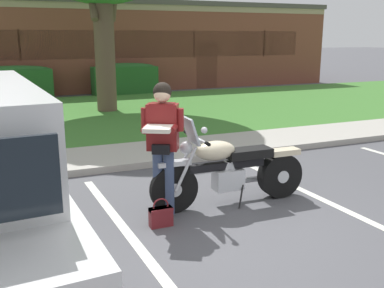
% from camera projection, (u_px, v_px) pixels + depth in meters
% --- Properties ---
extents(ground_plane, '(140.00, 140.00, 0.00)m').
position_uv_depth(ground_plane, '(229.00, 227.00, 5.35)').
color(ground_plane, '#4C4C51').
extents(curb_strip, '(60.00, 0.20, 0.12)m').
position_uv_depth(curb_strip, '(154.00, 163.00, 7.87)').
color(curb_strip, '#ADA89E').
rests_on(curb_strip, ground).
extents(concrete_walk, '(60.00, 1.50, 0.08)m').
position_uv_depth(concrete_walk, '(140.00, 153.00, 8.63)').
color(concrete_walk, '#ADA89E').
rests_on(concrete_walk, ground).
extents(grass_lawn, '(60.00, 8.10, 0.06)m').
position_uv_depth(grass_lawn, '(93.00, 114.00, 12.92)').
color(grass_lawn, '#3D752D').
rests_on(grass_lawn, ground).
extents(stall_stripe_0, '(0.30, 4.40, 0.01)m').
position_uv_depth(stall_stripe_0, '(131.00, 237.00, 5.08)').
color(stall_stripe_0, silver).
rests_on(stall_stripe_0, ground).
extents(stall_stripe_1, '(0.30, 4.40, 0.01)m').
position_uv_depth(stall_stripe_1, '(327.00, 202.00, 6.16)').
color(stall_stripe_1, silver).
rests_on(stall_stripe_1, ground).
extents(motorcycle, '(2.24, 0.82, 1.26)m').
position_uv_depth(motorcycle, '(235.00, 169.00, 6.01)').
color(motorcycle, black).
rests_on(motorcycle, ground).
extents(rider_person, '(0.60, 0.67, 1.70)m').
position_uv_depth(rider_person, '(163.00, 139.00, 5.51)').
color(rider_person, black).
rests_on(rider_person, ground).
extents(handbag, '(0.28, 0.13, 0.36)m').
position_uv_depth(handbag, '(161.00, 215.00, 5.35)').
color(handbag, maroon).
rests_on(handbag, ground).
extents(hedge_left, '(2.64, 0.90, 1.24)m').
position_uv_depth(hedge_left, '(14.00, 82.00, 15.82)').
color(hedge_left, '#235623').
rests_on(hedge_left, ground).
extents(hedge_center_left, '(2.50, 0.90, 1.24)m').
position_uv_depth(hedge_center_left, '(125.00, 78.00, 17.37)').
color(hedge_center_left, '#235623').
rests_on(hedge_center_left, ground).
extents(brick_building, '(20.86, 9.34, 3.71)m').
position_uv_depth(brick_building, '(92.00, 44.00, 21.78)').
color(brick_building, brown).
rests_on(brick_building, ground).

